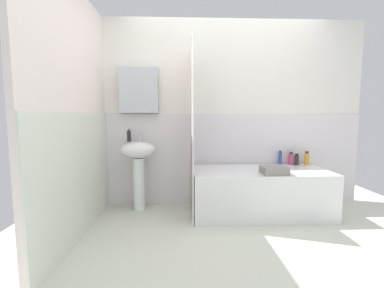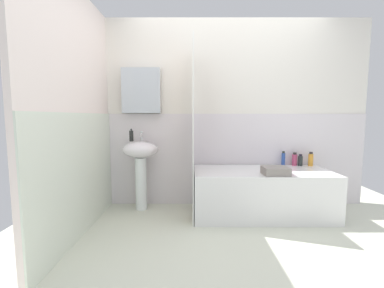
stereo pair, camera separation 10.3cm
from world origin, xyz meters
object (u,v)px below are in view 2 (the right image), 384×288
at_px(conditioner_bottle, 309,159).
at_px(lotion_bottle, 299,160).
at_px(shampoo_bottle, 282,159).
at_px(soap_dispenser, 130,136).
at_px(towel_folded, 274,171).
at_px(body_wash_bottle, 293,159).
at_px(bathtub, 260,192).
at_px(sink, 139,160).

relative_size(conditioner_bottle, lotion_bottle, 1.21).
distance_m(conditioner_bottle, shampoo_bottle, 0.34).
height_order(conditioner_bottle, lotion_bottle, conditioner_bottle).
bearing_deg(soap_dispenser, towel_folded, -15.31).
bearing_deg(conditioner_bottle, towel_folded, -140.32).
bearing_deg(body_wash_bottle, soap_dispenser, -177.63).
relative_size(lotion_bottle, shampoo_bottle, 0.81).
bearing_deg(soap_dispenser, body_wash_bottle, 2.37).
bearing_deg(body_wash_bottle, towel_folded, -127.77).
bearing_deg(soap_dispenser, conditioner_bottle, 1.32).
bearing_deg(body_wash_bottle, bathtub, -148.46).
distance_m(bathtub, body_wash_bottle, 0.68).
bearing_deg(shampoo_bottle, soap_dispenser, -177.49).
relative_size(soap_dispenser, conditioner_bottle, 0.88).
bearing_deg(sink, bathtub, -6.89).
bearing_deg(towel_folded, sink, 165.16).
distance_m(sink, towel_folded, 1.60).
distance_m(conditioner_bottle, lotion_bottle, 0.13).
xyz_separation_m(soap_dispenser, body_wash_bottle, (2.08, 0.09, -0.31)).
bearing_deg(conditioner_bottle, bathtub, -158.43).
height_order(sink, body_wash_bottle, sink).
height_order(conditioner_bottle, body_wash_bottle, conditioner_bottle).
distance_m(conditioner_bottle, towel_folded, 0.80).
height_order(body_wash_bottle, towel_folded, body_wash_bottle).
height_order(soap_dispenser, body_wash_bottle, soap_dispenser).
height_order(body_wash_bottle, shampoo_bottle, shampoo_bottle).
xyz_separation_m(body_wash_bottle, shampoo_bottle, (-0.15, -0.00, 0.01)).
xyz_separation_m(conditioner_bottle, lotion_bottle, (-0.13, 0.01, -0.02)).
relative_size(soap_dispenser, towel_folded, 0.58).
distance_m(soap_dispenser, conditioner_bottle, 2.29).
xyz_separation_m(body_wash_bottle, towel_folded, (-0.42, -0.54, -0.03)).
distance_m(soap_dispenser, shampoo_bottle, 1.96).
height_order(sink, towel_folded, sink).
xyz_separation_m(soap_dispenser, towel_folded, (1.66, -0.46, -0.35)).
distance_m(soap_dispenser, towel_folded, 1.76).
bearing_deg(sink, lotion_bottle, 3.02).
relative_size(sink, body_wash_bottle, 5.15).
bearing_deg(sink, shampoo_bottle, 4.12).
relative_size(lotion_bottle, body_wash_bottle, 0.89).
distance_m(shampoo_bottle, towel_folded, 0.61).
bearing_deg(towel_folded, shampoo_bottle, 63.24).
relative_size(sink, lotion_bottle, 5.76).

